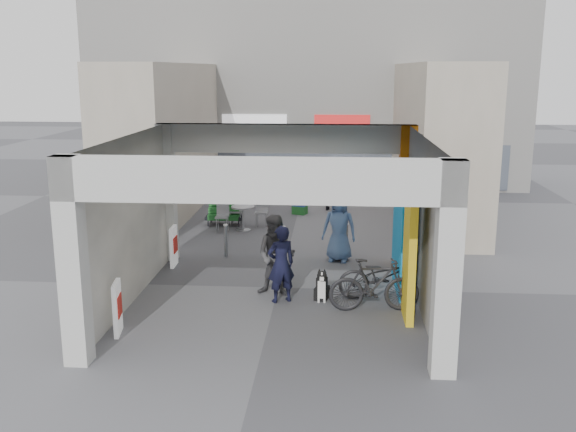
# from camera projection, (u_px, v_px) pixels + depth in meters

# --- Properties ---
(ground) EXTENTS (90.00, 90.00, 0.00)m
(ground) POSITION_uv_depth(u_px,v_px,m) (278.00, 288.00, 14.46)
(ground) COLOR #5C5C61
(ground) RESTS_ON ground
(arcade_canopy) EXTENTS (6.40, 6.45, 6.40)m
(arcade_canopy) POSITION_uv_depth(u_px,v_px,m) (301.00, 195.00, 13.11)
(arcade_canopy) COLOR #B6B7B2
(arcade_canopy) RESTS_ON ground
(far_building) EXTENTS (18.00, 4.08, 8.00)m
(far_building) POSITION_uv_depth(u_px,v_px,m) (307.00, 89.00, 27.17)
(far_building) COLOR white
(far_building) RESTS_ON ground
(plaza_bldg_left) EXTENTS (2.00, 9.00, 5.00)m
(plaza_bldg_left) POSITION_uv_depth(u_px,v_px,m) (164.00, 140.00, 21.51)
(plaza_bldg_left) COLOR #B1A492
(plaza_bldg_left) RESTS_ON ground
(plaza_bldg_right) EXTENTS (2.00, 9.00, 5.00)m
(plaza_bldg_right) POSITION_uv_depth(u_px,v_px,m) (436.00, 142.00, 20.88)
(plaza_bldg_right) COLOR #B1A492
(plaza_bldg_right) RESTS_ON ground
(bollard_left) EXTENTS (0.09, 0.09, 0.86)m
(bollard_left) POSITION_uv_depth(u_px,v_px,m) (226.00, 241.00, 16.75)
(bollard_left) COLOR gray
(bollard_left) RESTS_ON ground
(bollard_center) EXTENTS (0.09, 0.09, 0.82)m
(bollard_center) POSITION_uv_depth(u_px,v_px,m) (283.00, 242.00, 16.68)
(bollard_center) COLOR gray
(bollard_center) RESTS_ON ground
(bollard_right) EXTENTS (0.09, 0.09, 0.92)m
(bollard_right) POSITION_uv_depth(u_px,v_px,m) (346.00, 241.00, 16.58)
(bollard_right) COLOR gray
(bollard_right) RESTS_ON ground
(advert_board_near) EXTENTS (0.18, 0.56, 1.00)m
(advert_board_near) POSITION_uv_depth(u_px,v_px,m) (117.00, 308.00, 11.85)
(advert_board_near) COLOR silver
(advert_board_near) RESTS_ON ground
(advert_board_far) EXTENTS (0.11, 0.55, 1.00)m
(advert_board_far) POSITION_uv_depth(u_px,v_px,m) (174.00, 246.00, 15.97)
(advert_board_far) COLOR silver
(advert_board_far) RESTS_ON ground
(cafe_set) EXTENTS (1.50, 1.21, 0.91)m
(cafe_set) POSITION_uv_depth(u_px,v_px,m) (241.00, 218.00, 19.82)
(cafe_set) COLOR #9A9A9F
(cafe_set) RESTS_ON ground
(produce_stand) EXTENTS (1.16, 0.63, 0.76)m
(produce_stand) POSITION_uv_depth(u_px,v_px,m) (225.00, 215.00, 20.24)
(produce_stand) COLOR black
(produce_stand) RESTS_ON ground
(crate_stack) EXTENTS (0.55, 0.49, 0.56)m
(crate_stack) POSITION_uv_depth(u_px,v_px,m) (300.00, 206.00, 21.76)
(crate_stack) COLOR #195823
(crate_stack) RESTS_ON ground
(border_collie) EXTENTS (0.26, 0.52, 0.72)m
(border_collie) POSITION_uv_depth(u_px,v_px,m) (322.00, 288.00, 13.61)
(border_collie) COLOR black
(border_collie) RESTS_ON ground
(man_with_dog) EXTENTS (0.72, 0.63, 1.66)m
(man_with_dog) POSITION_uv_depth(u_px,v_px,m) (281.00, 264.00, 13.42)
(man_with_dog) COLOR black
(man_with_dog) RESTS_ON ground
(man_back_turned) EXTENTS (0.98, 0.83, 1.79)m
(man_back_turned) POSITION_uv_depth(u_px,v_px,m) (276.00, 255.00, 13.82)
(man_back_turned) COLOR #444447
(man_back_turned) RESTS_ON ground
(man_elderly) EXTENTS (0.96, 0.73, 1.77)m
(man_elderly) POSITION_uv_depth(u_px,v_px,m) (339.00, 227.00, 16.31)
(man_elderly) COLOR #516F9F
(man_elderly) RESTS_ON ground
(man_crates) EXTENTS (0.99, 0.54, 1.61)m
(man_crates) POSITION_uv_depth(u_px,v_px,m) (331.00, 188.00, 22.22)
(man_crates) COLOR black
(man_crates) RESTS_ON ground
(bicycle_front) EXTENTS (1.97, 0.83, 1.01)m
(bicycle_front) POSITION_uv_depth(u_px,v_px,m) (383.00, 276.00, 13.67)
(bicycle_front) COLOR black
(bicycle_front) RESTS_ON ground
(bicycle_rear) EXTENTS (1.88, 0.69, 1.11)m
(bicycle_rear) POSITION_uv_depth(u_px,v_px,m) (374.00, 285.00, 12.96)
(bicycle_rear) COLOR black
(bicycle_rear) RESTS_ON ground
(white_van) EXTENTS (4.56, 2.03, 1.52)m
(white_van) POSITION_uv_depth(u_px,v_px,m) (361.00, 174.00, 25.31)
(white_van) COLOR white
(white_van) RESTS_ON ground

